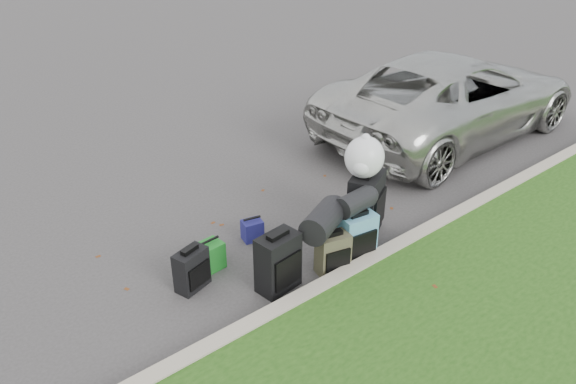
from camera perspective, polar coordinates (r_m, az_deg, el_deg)
ground at (r=6.96m, az=1.69°, el=-4.34°), size 120.00×120.00×0.00m
curb at (r=6.33m, az=7.68°, el=-7.53°), size 120.00×0.18×0.15m
suv at (r=9.94m, az=16.27°, el=9.37°), size 5.06×2.36×1.40m
suitcase_small_black at (r=6.06m, az=-9.77°, el=-7.77°), size 0.41×0.30×0.46m
suitcase_large_black_left at (r=5.91m, az=-1.02°, el=-7.18°), size 0.48×0.32×0.65m
suitcase_olive at (r=6.21m, az=4.58°, el=-6.26°), size 0.40×0.30×0.49m
suitcase_teal at (r=6.42m, az=7.02°, el=-4.60°), size 0.44×0.31×0.58m
suitcase_large_black_right at (r=6.85m, az=7.88°, el=-1.27°), size 0.62×0.53×0.80m
tote_green at (r=6.36m, az=-7.93°, el=-6.45°), size 0.30×0.25×0.32m
tote_navy at (r=6.82m, az=-3.65°, el=-3.88°), size 0.27×0.24×0.26m
duffel_left at (r=6.02m, az=3.62°, el=-2.89°), size 0.67×0.53×0.32m
duffel_right at (r=6.26m, az=6.86°, el=-1.06°), size 0.46×0.28×0.25m
trash_bag at (r=6.54m, az=7.77°, el=3.52°), size 0.48×0.48×0.48m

